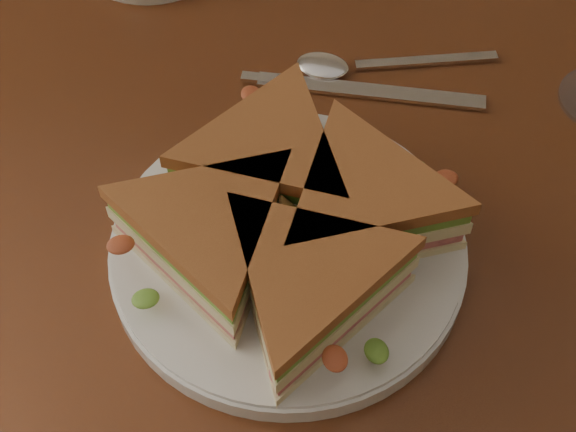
% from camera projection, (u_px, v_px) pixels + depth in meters
% --- Properties ---
extents(table, '(1.20, 0.80, 0.75)m').
position_uv_depth(table, '(302.00, 230.00, 0.74)').
color(table, '#3D1C0E').
rests_on(table, ground).
extents(plate, '(0.26, 0.26, 0.02)m').
position_uv_depth(plate, '(288.00, 249.00, 0.60)').
color(plate, silver).
rests_on(plate, table).
extents(sandwich_wedges, '(0.31, 0.31, 0.06)m').
position_uv_depth(sandwich_wedges, '(288.00, 220.00, 0.57)').
color(sandwich_wedges, beige).
rests_on(sandwich_wedges, plate).
extents(crisps_mound, '(0.09, 0.09, 0.05)m').
position_uv_depth(crisps_mound, '(288.00, 223.00, 0.57)').
color(crisps_mound, '#BB6017').
rests_on(crisps_mound, plate).
extents(spoon, '(0.17, 0.08, 0.01)m').
position_uv_depth(spoon, '(348.00, 65.00, 0.72)').
color(spoon, silver).
rests_on(spoon, table).
extents(knife, '(0.21, 0.04, 0.00)m').
position_uv_depth(knife, '(354.00, 90.00, 0.70)').
color(knife, silver).
rests_on(knife, table).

